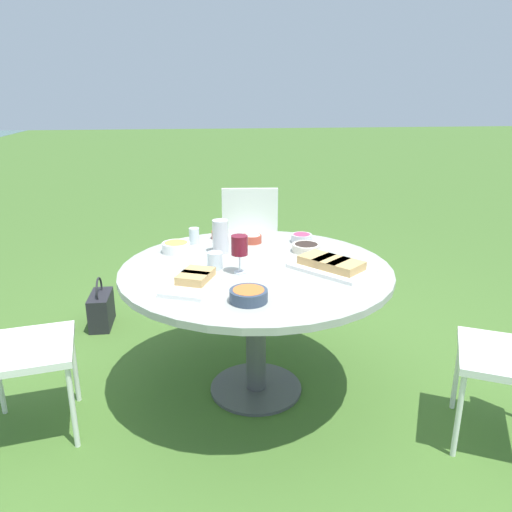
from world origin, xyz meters
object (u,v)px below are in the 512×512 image
object	(u,v)px
chair_near_right	(6,337)
handbag	(101,309)
dining_table	(256,284)
chair_near_left	(250,237)
wine_glass	(239,246)
water_pitcher	(220,236)

from	to	relation	value
chair_near_right	handbag	xyz separation A→B (m)	(1.17, -0.19, -0.40)
dining_table	chair_near_right	xyz separation A→B (m)	(-0.23, 1.20, -0.12)
chair_near_left	wine_glass	xyz separation A→B (m)	(-1.36, 0.20, 0.36)
water_pitcher	chair_near_right	bearing A→B (deg)	116.08
chair_near_left	handbag	size ratio (longest dim) A/B	2.42
wine_glass	handbag	bearing A→B (deg)	42.10
chair_near_left	water_pitcher	bearing A→B (deg)	164.73
chair_near_left	wine_glass	world-z (taller)	wine_glass
water_pitcher	wine_glass	world-z (taller)	wine_glass
chair_near_right	water_pitcher	world-z (taller)	water_pitcher
chair_near_left	handbag	world-z (taller)	chair_near_left
handbag	water_pitcher	bearing A→B (deg)	-128.46
dining_table	chair_near_left	world-z (taller)	chair_near_left
wine_glass	chair_near_left	bearing A→B (deg)	-8.28
chair_near_right	wine_glass	size ratio (longest dim) A/B	4.55
chair_near_left	chair_near_right	size ratio (longest dim) A/B	1.00
dining_table	water_pitcher	distance (m)	0.37
water_pitcher	chair_near_left	bearing A→B (deg)	-15.27
chair_near_right	chair_near_left	bearing A→B (deg)	-40.76
chair_near_right	wine_glass	distance (m)	1.17
water_pitcher	wine_glass	xyz separation A→B (m)	(-0.35, -0.08, 0.05)
water_pitcher	handbag	world-z (taller)	water_pitcher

